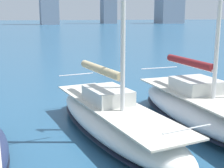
# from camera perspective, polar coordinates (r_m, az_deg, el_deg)

# --- Properties ---
(sailboat_maroon) EXTENTS (3.11, 8.72, 12.04)m
(sailboat_maroon) POSITION_cam_1_polar(r_m,az_deg,el_deg) (13.48, 16.12, -4.16)
(sailboat_maroon) COLOR white
(sailboat_maroon) RESTS_ON ground
(sailboat_tan) EXTENTS (3.74, 9.34, 9.70)m
(sailboat_tan) POSITION_cam_1_polar(r_m,az_deg,el_deg) (11.81, 0.26, -6.34)
(sailboat_tan) COLOR white
(sailboat_tan) RESTS_ON ground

